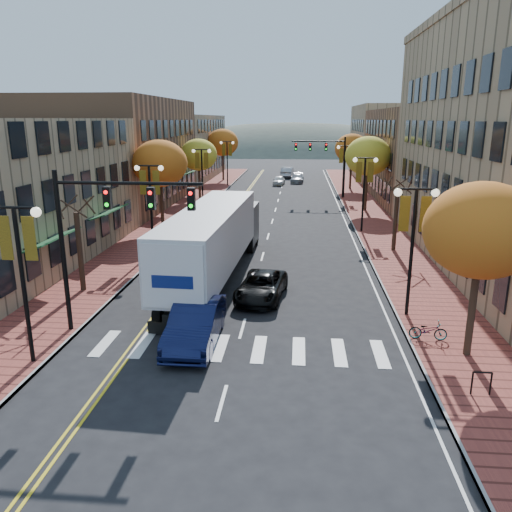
% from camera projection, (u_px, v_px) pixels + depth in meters
% --- Properties ---
extents(ground, '(200.00, 200.00, 0.00)m').
position_uv_depth(ground, '(230.00, 373.00, 18.24)').
color(ground, black).
rests_on(ground, ground).
extents(sidewalk_left, '(4.00, 85.00, 0.15)m').
position_uv_depth(sidewalk_left, '(186.00, 210.00, 50.18)').
color(sidewalk_left, brown).
rests_on(sidewalk_left, ground).
extents(sidewalk_right, '(4.00, 85.00, 0.15)m').
position_uv_depth(sidewalk_right, '(367.00, 213.00, 48.68)').
color(sidewalk_right, brown).
rests_on(sidewalk_right, ground).
extents(building_left_mid, '(12.00, 24.00, 11.00)m').
position_uv_depth(building_left_mid, '(117.00, 153.00, 52.77)').
color(building_left_mid, brown).
rests_on(building_left_mid, ground).
extents(building_left_far, '(12.00, 26.00, 9.50)m').
position_uv_depth(building_left_far, '(174.00, 147.00, 76.98)').
color(building_left_far, '#9E8966').
rests_on(building_left_far, ground).
extents(building_right_mid, '(15.00, 24.00, 10.00)m').
position_uv_depth(building_right_mid, '(445.00, 156.00, 55.71)').
color(building_right_mid, brown).
rests_on(building_right_mid, ground).
extents(building_right_far, '(15.00, 20.00, 11.00)m').
position_uv_depth(building_right_far, '(405.00, 142.00, 76.70)').
color(building_right_far, '#9E8966').
rests_on(building_right_far, ground).
extents(tree_left_a, '(0.28, 0.28, 4.20)m').
position_uv_depth(tree_left_a, '(80.00, 252.00, 26.08)').
color(tree_left_a, '#382619').
rests_on(tree_left_a, sidewalk_left).
extents(tree_left_b, '(4.48, 4.48, 7.21)m').
position_uv_depth(tree_left_b, '(160.00, 164.00, 40.59)').
color(tree_left_b, '#382619').
rests_on(tree_left_b, sidewalk_left).
extents(tree_left_c, '(4.16, 4.16, 6.69)m').
position_uv_depth(tree_left_c, '(199.00, 155.00, 56.06)').
color(tree_left_c, '#382619').
rests_on(tree_left_c, sidewalk_left).
extents(tree_left_d, '(4.61, 4.61, 7.42)m').
position_uv_depth(tree_left_d, '(223.00, 143.00, 73.21)').
color(tree_left_d, '#382619').
rests_on(tree_left_d, sidewalk_left).
extents(tree_right_a, '(4.16, 4.16, 6.69)m').
position_uv_depth(tree_right_a, '(482.00, 231.00, 18.07)').
color(tree_right_a, '#382619').
rests_on(tree_right_a, sidewalk_right).
extents(tree_right_b, '(0.28, 0.28, 4.20)m').
position_uv_depth(tree_right_b, '(395.00, 220.00, 34.18)').
color(tree_right_b, '#382619').
rests_on(tree_right_b, sidewalk_right).
extents(tree_right_c, '(4.48, 4.48, 7.21)m').
position_uv_depth(tree_right_c, '(368.00, 156.00, 48.70)').
color(tree_right_c, '#382619').
rests_on(tree_right_c, sidewalk_right).
extents(tree_right_d, '(4.35, 4.35, 7.00)m').
position_uv_depth(tree_right_d, '(352.00, 148.00, 64.10)').
color(tree_right_d, '#382619').
rests_on(tree_right_d, sidewalk_right).
extents(lamp_left_a, '(1.96, 0.36, 6.05)m').
position_uv_depth(lamp_left_a, '(20.00, 255.00, 17.72)').
color(lamp_left_a, black).
rests_on(lamp_left_a, ground).
extents(lamp_left_b, '(1.96, 0.36, 6.05)m').
position_uv_depth(lamp_left_b, '(150.00, 192.00, 33.09)').
color(lamp_left_b, black).
rests_on(lamp_left_b, ground).
extents(lamp_left_c, '(1.96, 0.36, 6.05)m').
position_uv_depth(lamp_left_c, '(202.00, 167.00, 50.38)').
color(lamp_left_c, black).
rests_on(lamp_left_c, ground).
extents(lamp_left_d, '(1.96, 0.36, 6.05)m').
position_uv_depth(lamp_left_d, '(227.00, 154.00, 67.67)').
color(lamp_left_d, black).
rests_on(lamp_left_d, ground).
extents(lamp_right_a, '(1.96, 0.36, 6.05)m').
position_uv_depth(lamp_right_a, '(414.00, 227.00, 22.24)').
color(lamp_right_a, black).
rests_on(lamp_right_a, ground).
extents(lamp_right_b, '(1.96, 0.36, 6.05)m').
position_uv_depth(lamp_right_b, '(364.00, 180.00, 39.52)').
color(lamp_right_b, black).
rests_on(lamp_right_b, ground).
extents(lamp_right_c, '(1.96, 0.36, 6.05)m').
position_uv_depth(lamp_right_c, '(345.00, 161.00, 56.81)').
color(lamp_right_c, black).
rests_on(lamp_right_c, ground).
extents(traffic_mast_near, '(6.10, 0.35, 7.00)m').
position_uv_depth(traffic_mast_near, '(105.00, 222.00, 20.27)').
color(traffic_mast_near, black).
rests_on(traffic_mast_near, ground).
extents(traffic_mast_far, '(6.10, 0.34, 7.00)m').
position_uv_depth(traffic_mast_far, '(327.00, 156.00, 56.81)').
color(traffic_mast_far, black).
rests_on(traffic_mast_far, ground).
extents(semi_truck, '(3.52, 17.42, 4.33)m').
position_uv_depth(semi_truck, '(216.00, 236.00, 28.28)').
color(semi_truck, black).
rests_on(semi_truck, ground).
extents(navy_sedan, '(1.85, 5.26, 1.73)m').
position_uv_depth(navy_sedan, '(195.00, 323.00, 20.45)').
color(navy_sedan, '#0C1133').
rests_on(navy_sedan, ground).
extents(black_suv, '(2.74, 4.98, 1.32)m').
position_uv_depth(black_suv, '(261.00, 286.00, 25.61)').
color(black_suv, black).
rests_on(black_suv, ground).
extents(car_far_white, '(1.72, 3.81, 1.27)m').
position_uv_depth(car_far_white, '(279.00, 180.00, 69.87)').
color(car_far_white, silver).
rests_on(car_far_white, ground).
extents(car_far_silver, '(2.01, 4.50, 1.28)m').
position_uv_depth(car_far_silver, '(297.00, 178.00, 72.37)').
color(car_far_silver, '#94949B').
rests_on(car_far_silver, ground).
extents(car_far_oncoming, '(2.22, 5.10, 1.63)m').
position_uv_depth(car_far_oncoming, '(288.00, 172.00, 78.81)').
color(car_far_oncoming, '#9899A0').
rests_on(car_far_oncoming, ground).
extents(bicycle, '(1.57, 0.68, 0.80)m').
position_uv_depth(bicycle, '(428.00, 330.00, 20.55)').
color(bicycle, gray).
rests_on(bicycle, sidewalk_right).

